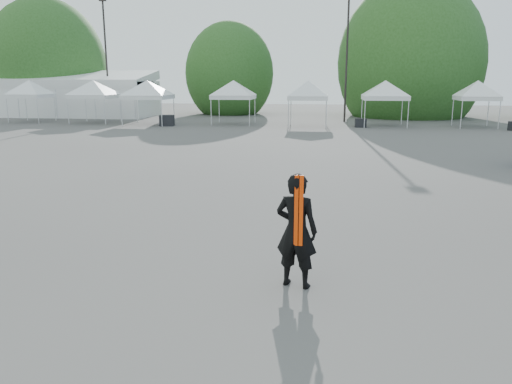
# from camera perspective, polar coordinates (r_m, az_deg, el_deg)

# --- Properties ---
(ground) EXTENTS (120.00, 120.00, 0.00)m
(ground) POSITION_cam_1_polar(r_m,az_deg,el_deg) (10.30, -0.44, -6.88)
(ground) COLOR #474442
(ground) RESTS_ON ground
(marquee) EXTENTS (15.00, 6.25, 4.23)m
(marquee) POSITION_cam_1_polar(r_m,az_deg,el_deg) (50.38, -20.24, 10.38)
(marquee) COLOR white
(marquee) RESTS_ON ground
(light_pole_west) EXTENTS (0.60, 0.25, 10.30)m
(light_pole_west) POSITION_cam_1_polar(r_m,az_deg,el_deg) (47.77, -16.79, 15.10)
(light_pole_west) COLOR black
(light_pole_west) RESTS_ON ground
(light_pole_east) EXTENTS (0.60, 0.25, 9.80)m
(light_pole_east) POSITION_cam_1_polar(r_m,az_deg,el_deg) (41.68, 10.35, 15.48)
(light_pole_east) COLOR black
(light_pole_east) RESTS_ON ground
(tree_far_w) EXTENTS (4.80, 4.80, 7.30)m
(tree_far_w) POSITION_cam_1_polar(r_m,az_deg,el_deg) (54.92, -22.76, 13.01)
(tree_far_w) COLOR #382314
(tree_far_w) RESTS_ON ground
(tree_mid_w) EXTENTS (4.16, 4.16, 6.33)m
(tree_mid_w) POSITION_cam_1_polar(r_m,az_deg,el_deg) (50.48, -3.03, 13.37)
(tree_mid_w) COLOR #382314
(tree_mid_w) RESTS_ON ground
(tree_mid_e) EXTENTS (5.12, 5.12, 7.79)m
(tree_mid_e) POSITION_cam_1_polar(r_m,az_deg,el_deg) (49.21, 17.18, 13.91)
(tree_mid_e) COLOR #382314
(tree_mid_e) RESTS_ON ground
(tent_a) EXTENTS (3.93, 3.93, 3.88)m
(tent_a) POSITION_cam_1_polar(r_m,az_deg,el_deg) (44.83, -24.50, 11.21)
(tent_a) COLOR silver
(tent_a) RESTS_ON ground
(tent_b) EXTENTS (4.51, 4.51, 3.88)m
(tent_b) POSITION_cam_1_polar(r_m,az_deg,el_deg) (42.00, -18.11, 11.68)
(tent_b) COLOR silver
(tent_b) RESTS_ON ground
(tent_c) EXTENTS (4.63, 4.63, 3.88)m
(tent_c) POSITION_cam_1_polar(r_m,az_deg,el_deg) (39.43, -12.32, 11.98)
(tent_c) COLOR silver
(tent_c) RESTS_ON ground
(tent_d) EXTENTS (4.37, 4.37, 3.88)m
(tent_d) POSITION_cam_1_polar(r_m,az_deg,el_deg) (38.76, -2.60, 12.24)
(tent_d) COLOR silver
(tent_d) RESTS_ON ground
(tent_e) EXTENTS (4.06, 4.06, 3.88)m
(tent_e) POSITION_cam_1_polar(r_m,az_deg,el_deg) (37.17, 6.02, 12.16)
(tent_e) COLOR silver
(tent_e) RESTS_ON ground
(tent_f) EXTENTS (4.53, 4.53, 3.88)m
(tent_f) POSITION_cam_1_polar(r_m,az_deg,el_deg) (38.41, 14.59, 11.85)
(tent_f) COLOR silver
(tent_f) RESTS_ON ground
(tent_g) EXTENTS (3.87, 3.87, 3.88)m
(tent_g) POSITION_cam_1_polar(r_m,az_deg,el_deg) (39.72, 24.03, 11.18)
(tent_g) COLOR silver
(tent_g) RESTS_ON ground
(man) EXTENTS (0.82, 0.65, 1.97)m
(man) POSITION_cam_1_polar(r_m,az_deg,el_deg) (8.41, 4.65, -4.40)
(man) COLOR black
(man) RESTS_ON ground
(crate_west) EXTENTS (1.11, 0.92, 0.80)m
(crate_west) POSITION_cam_1_polar(r_m,az_deg,el_deg) (38.17, -10.14, 8.05)
(crate_west) COLOR black
(crate_west) RESTS_ON ground
(crate_mid) EXTENTS (0.81, 0.65, 0.61)m
(crate_mid) POSITION_cam_1_polar(r_m,az_deg,el_deg) (37.29, 11.87, 7.72)
(crate_mid) COLOR black
(crate_mid) RESTS_ON ground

